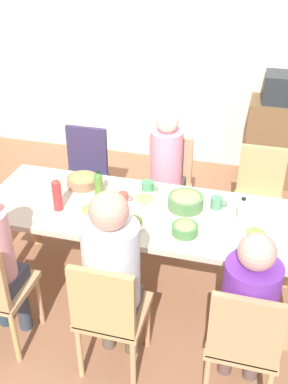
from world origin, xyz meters
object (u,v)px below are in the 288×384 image
(plate_1, at_px, (91,211))
(cup_0, at_px, (217,203))
(chair_4, at_px, (109,312))
(dining_table, at_px, (144,219))
(person_5, at_px, (249,303))
(chair_3, at_px, (168,182))
(bottle_2, at_px, (99,184))
(side_cabinet, at_px, (280,143))
(person_3, at_px, (166,168))
(bowl_2, at_px, (82,180))
(bottle_0, at_px, (242,212))
(cup_1, at_px, (123,198))
(bottle_1, at_px, (57,194))
(chair_5, at_px, (243,339))
(plate_3, at_px, (133,221))
(chair_0, at_px, (259,194))
(plate_0, at_px, (144,200))
(bowl_1, at_px, (186,201))
(cup_3, at_px, (148,186))
(plate_2, at_px, (255,234))
(bowl_0, at_px, (185,228))
(chair_6, at_px, (84,171))
(person_4, at_px, (112,268))

(plate_1, distance_m, cup_0, 0.89)
(chair_4, bearing_deg, dining_table, 90.00)
(person_5, bearing_deg, chair_3, 117.56)
(bottle_2, distance_m, side_cabinet, 2.35)
(person_3, xyz_separation_m, bowl_2, (-0.55, -0.48, 0.06))
(dining_table, height_order, chair_3, chair_3)
(chair_3, bearing_deg, bottle_0, -49.10)
(cup_1, height_order, bottle_1, bottle_1)
(cup_1, xyz_separation_m, side_cabinet, (1.11, 1.96, -0.31))
(chair_5, xyz_separation_m, cup_0, (-0.29, 0.96, 0.25))
(plate_3, bearing_deg, chair_0, 50.02)
(chair_3, height_order, bowl_2, chair_3)
(plate_0, distance_m, bottle_0, 0.71)
(bowl_1, distance_m, cup_3, 0.35)
(chair_3, relative_size, plate_0, 3.70)
(plate_2, distance_m, bottle_0, 0.18)
(plate_2, distance_m, cup_0, 0.40)
(bowl_2, relative_size, cup_0, 2.05)
(person_3, relative_size, plate_1, 4.88)
(plate_3, relative_size, bowl_0, 1.31)
(person_5, bearing_deg, chair_6, 136.23)
(chair_0, xyz_separation_m, cup_3, (-0.82, -0.53, 0.25))
(plate_3, bearing_deg, cup_0, 33.11)
(bowl_1, bearing_deg, bottle_2, -179.81)
(bowl_0, height_order, bottle_1, bottle_1)
(plate_2, bearing_deg, chair_3, 130.86)
(chair_4, distance_m, bowl_0, 0.72)
(bowl_2, bearing_deg, plate_0, -11.33)
(chair_5, xyz_separation_m, bottle_2, (-1.15, 0.90, 0.31))
(dining_table, xyz_separation_m, chair_5, (0.78, -0.79, -0.14))
(person_3, height_order, chair_5, person_3)
(person_3, bearing_deg, dining_table, -90.00)
(plate_3, distance_m, cup_1, 0.28)
(person_3, xyz_separation_m, side_cabinet, (0.94, 1.33, -0.25))
(plate_0, bearing_deg, bottle_1, -155.23)
(bottle_1, bearing_deg, bottle_0, 7.19)
(person_4, xyz_separation_m, plate_3, (-0.03, 0.53, -0.04))
(chair_6, height_order, bowl_1, chair_6)
(cup_3, bearing_deg, bottle_2, -155.47)
(chair_0, bearing_deg, cup_3, -147.22)
(person_5, xyz_separation_m, bowl_2, (-1.33, 0.92, 0.07))
(bowl_2, xyz_separation_m, bottle_1, (-0.04, -0.36, 0.08))
(plate_3, bearing_deg, bowl_0, -3.95)
(plate_1, bearing_deg, bowl_0, -6.04)
(bottle_1, height_order, side_cabinet, bottle_1)
(bottle_2, bearing_deg, cup_0, 3.68)
(chair_0, xyz_separation_m, bottle_2, (-1.15, -0.68, 0.31))
(cup_0, bearing_deg, person_4, -119.35)
(bowl_0, xyz_separation_m, bottle_0, (0.34, 0.21, 0.05))
(bottle_2, bearing_deg, chair_4, -67.40)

